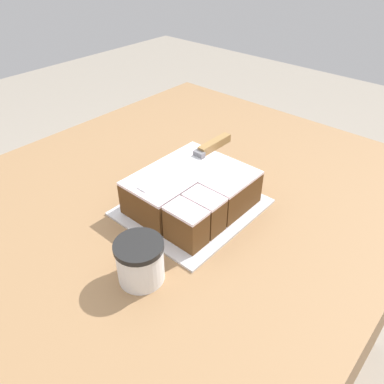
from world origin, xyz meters
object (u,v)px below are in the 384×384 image
cake_board (192,207)px  coffee_cup (140,261)px  knife (205,151)px  cake (192,191)px

cake_board → coffee_cup: 0.25m
cake_board → knife: (0.11, 0.05, 0.10)m
knife → coffee_cup: (-0.34, -0.12, -0.06)m
cake → knife: 0.13m
cake_board → coffee_cup: coffee_cup is taller
cake_board → knife: size_ratio=1.01×
knife → coffee_cup: size_ratio=3.28×
coffee_cup → knife: bearing=19.6°
knife → coffee_cup: 0.37m
cake → coffee_cup: 0.25m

